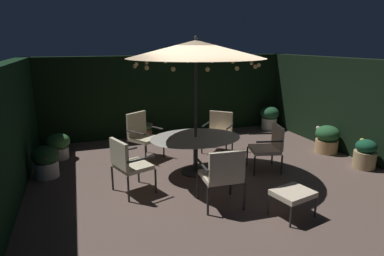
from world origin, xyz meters
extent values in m
cube|color=brown|center=(0.00, 0.00, -0.01)|extent=(7.44, 6.69, 0.02)
cube|color=black|center=(0.00, 3.20, 1.10)|extent=(7.44, 0.30, 2.20)
cube|color=black|center=(-3.57, 0.00, 1.10)|extent=(0.30, 6.69, 2.20)
cube|color=black|center=(3.57, 0.00, 1.10)|extent=(0.30, 6.69, 2.20)
cylinder|color=#2B2D2D|center=(-0.28, 0.10, 0.01)|extent=(0.58, 0.58, 0.03)
cylinder|color=#2B2D2D|center=(-0.28, 0.10, 0.36)|extent=(0.09, 0.09, 0.72)
ellipsoid|color=#AEADA0|center=(-0.28, 0.10, 0.73)|extent=(1.81, 1.42, 0.03)
cylinder|color=#2D2B2D|center=(-0.28, 0.10, 1.19)|extent=(0.06, 0.06, 2.38)
cone|color=beige|center=(-0.28, 0.10, 2.43)|extent=(2.60, 2.60, 0.33)
sphere|color=#2D2B2D|center=(-0.28, 0.10, 2.63)|extent=(0.07, 0.07, 0.07)
sphere|color=#F9DB8C|center=(0.87, 0.05, 2.15)|extent=(0.07, 0.07, 0.07)
sphere|color=#F9DB8C|center=(0.74, 0.62, 2.15)|extent=(0.07, 0.07, 0.07)
sphere|color=#F9DB8C|center=(0.43, 1.00, 2.15)|extent=(0.07, 0.07, 0.07)
sphere|color=#F9DB8C|center=(-0.06, 1.23, 2.15)|extent=(0.07, 0.07, 0.07)
sphere|color=#F9DB8C|center=(-0.57, 1.21, 2.15)|extent=(0.07, 0.07, 0.07)
sphere|color=#F9DB8C|center=(-1.02, 0.97, 2.15)|extent=(0.07, 0.07, 0.07)
sphere|color=#F9DB8C|center=(-1.29, 0.64, 2.15)|extent=(0.07, 0.07, 0.07)
sphere|color=#F9DB8C|center=(-1.43, 0.04, 2.15)|extent=(0.07, 0.07, 0.07)
sphere|color=#F9DB8C|center=(-1.31, -0.41, 2.15)|extent=(0.07, 0.07, 0.07)
sphere|color=#F9DB8C|center=(-0.98, -0.81, 2.15)|extent=(0.07, 0.07, 0.07)
sphere|color=#F9DB8C|center=(-0.50, -1.03, 2.15)|extent=(0.07, 0.07, 0.07)
sphere|color=#F9DB8C|center=(0.01, -1.02, 2.15)|extent=(0.07, 0.07, 0.07)
sphere|color=#F9DB8C|center=(0.48, -0.77, 2.15)|extent=(0.07, 0.07, 0.07)
sphere|color=#F9DB8C|center=(0.74, -0.43, 2.15)|extent=(0.07, 0.07, 0.07)
cylinder|color=#2C2A2C|center=(-0.65, -1.00, 0.23)|extent=(0.04, 0.04, 0.45)
cylinder|color=#2C2A2C|center=(-0.05, -1.04, 0.23)|extent=(0.04, 0.04, 0.45)
cylinder|color=#2C2A2C|center=(-0.68, -1.57, 0.23)|extent=(0.04, 0.04, 0.45)
cylinder|color=#2C2A2C|center=(-0.09, -1.60, 0.23)|extent=(0.04, 0.04, 0.45)
cube|color=beige|center=(-0.37, -1.30, 0.49)|extent=(0.62, 0.59, 0.07)
cube|color=beige|center=(-0.39, -1.57, 0.75)|extent=(0.57, 0.10, 0.46)
cylinder|color=#2C2A2C|center=(-0.67, -1.28, 0.71)|extent=(0.07, 0.54, 0.04)
cylinder|color=#2C2A2C|center=(-0.07, -1.32, 0.71)|extent=(0.07, 0.54, 0.04)
cylinder|color=#2B2D2E|center=(0.74, -0.47, 0.21)|extent=(0.04, 0.04, 0.41)
cylinder|color=#2B2D2E|center=(0.89, 0.10, 0.21)|extent=(0.04, 0.04, 0.41)
cylinder|color=#2B2D2E|center=(1.27, -0.61, 0.21)|extent=(0.04, 0.04, 0.41)
cylinder|color=#2B2D2E|center=(1.41, -0.04, 0.21)|extent=(0.04, 0.04, 0.41)
cube|color=beige|center=(1.08, -0.26, 0.45)|extent=(0.66, 0.69, 0.07)
cube|color=beige|center=(1.33, -0.32, 0.71)|extent=(0.20, 0.55, 0.46)
cylinder|color=#2B2D2E|center=(1.00, -0.54, 0.70)|extent=(0.51, 0.17, 0.04)
cylinder|color=#2B2D2E|center=(1.15, 0.03, 0.70)|extent=(0.51, 0.17, 0.04)
cylinder|color=#2A3133|center=(0.70, 0.75, 0.20)|extent=(0.04, 0.04, 0.41)
cylinder|color=#2A3133|center=(0.26, 1.14, 0.20)|extent=(0.04, 0.04, 0.41)
cylinder|color=#2A3133|center=(1.05, 1.14, 0.20)|extent=(0.04, 0.04, 0.41)
cylinder|color=#2A3133|center=(0.61, 1.54, 0.20)|extent=(0.04, 0.04, 0.41)
cube|color=beige|center=(0.66, 1.14, 0.44)|extent=(0.78, 0.77, 0.07)
cube|color=beige|center=(0.82, 1.33, 0.71)|extent=(0.46, 0.42, 0.46)
cylinder|color=#2A3133|center=(0.88, 0.94, 0.65)|extent=(0.36, 0.40, 0.04)
cylinder|color=#2A3133|center=(0.43, 1.34, 0.65)|extent=(0.36, 0.40, 0.04)
cylinder|color=#302B2D|center=(-0.65, 1.19, 0.21)|extent=(0.04, 0.04, 0.42)
cylinder|color=#302B2D|center=(-1.13, 0.87, 0.21)|extent=(0.04, 0.04, 0.42)
cylinder|color=#302B2D|center=(-0.96, 1.66, 0.21)|extent=(0.04, 0.04, 0.42)
cylinder|color=#302B2D|center=(-1.45, 1.35, 0.21)|extent=(0.04, 0.04, 0.42)
cube|color=beige|center=(-1.05, 1.27, 0.45)|extent=(0.78, 0.77, 0.07)
cube|color=beige|center=(-1.20, 1.50, 0.76)|extent=(0.49, 0.35, 0.53)
cylinder|color=#302B2D|center=(-0.81, 1.43, 0.66)|extent=(0.33, 0.47, 0.04)
cylinder|color=#302B2D|center=(-1.29, 1.11, 0.66)|extent=(0.33, 0.47, 0.04)
cylinder|color=#2F3232|center=(-1.45, -0.01, 0.22)|extent=(0.04, 0.04, 0.44)
cylinder|color=#2F3232|center=(-1.25, -0.56, 0.22)|extent=(0.04, 0.04, 0.44)
cylinder|color=#2F3232|center=(-1.95, -0.19, 0.22)|extent=(0.04, 0.04, 0.44)
cylinder|color=#2F3232|center=(-1.75, -0.74, 0.22)|extent=(0.04, 0.04, 0.44)
cube|color=beige|center=(-1.60, -0.37, 0.48)|extent=(0.68, 0.71, 0.07)
cube|color=beige|center=(-1.84, -0.46, 0.75)|extent=(0.24, 0.55, 0.47)
cylinder|color=#2F3232|center=(-1.70, -0.10, 0.68)|extent=(0.49, 0.20, 0.04)
cylinder|color=#2F3232|center=(-1.50, -0.65, 0.68)|extent=(0.49, 0.20, 0.04)
cylinder|color=#2E2F2D|center=(0.20, -1.85, 0.16)|extent=(0.03, 0.03, 0.33)
cylinder|color=#2E2F2D|center=(0.72, -1.73, 0.16)|extent=(0.03, 0.03, 0.33)
cylinder|color=#2E2F2D|center=(0.29, -2.27, 0.16)|extent=(0.03, 0.03, 0.33)
cylinder|color=#2E2F2D|center=(0.81, -2.16, 0.16)|extent=(0.03, 0.03, 0.33)
cube|color=beige|center=(0.50, -2.00, 0.37)|extent=(0.65, 0.58, 0.08)
cylinder|color=beige|center=(2.98, 2.57, 0.17)|extent=(0.45, 0.45, 0.35)
ellipsoid|color=#1E4C2D|center=(2.98, 2.57, 0.50)|extent=(0.56, 0.56, 0.39)
sphere|color=#A73B86|center=(3.16, 2.58, 0.64)|extent=(0.08, 0.08, 0.08)
sphere|color=#A4387B|center=(3.09, 2.73, 0.63)|extent=(0.08, 0.08, 0.08)
sphere|color=#BD337F|center=(2.84, 2.62, 0.56)|extent=(0.10, 0.10, 0.10)
sphere|color=#BB4274|center=(2.86, 2.50, 0.55)|extent=(0.08, 0.08, 0.08)
sphere|color=#AF4072|center=(3.03, 2.45, 0.58)|extent=(0.08, 0.08, 0.08)
cylinder|color=tan|center=(3.12, -0.84, 0.18)|extent=(0.45, 0.45, 0.36)
ellipsoid|color=#154B30|center=(3.12, -0.84, 0.47)|extent=(0.41, 0.41, 0.29)
sphere|color=#DCD548|center=(3.24, -0.86, 0.49)|extent=(0.08, 0.08, 0.08)
sphere|color=yellow|center=(3.12, -0.73, 0.57)|extent=(0.09, 0.09, 0.09)
sphere|color=yellow|center=(3.01, -0.87, 0.54)|extent=(0.09, 0.09, 0.09)
sphere|color=yellow|center=(3.13, -0.97, 0.48)|extent=(0.07, 0.07, 0.07)
cylinder|color=tan|center=(3.10, 0.24, 0.15)|extent=(0.52, 0.52, 0.31)
ellipsoid|color=#265B2F|center=(3.10, 0.24, 0.46)|extent=(0.55, 0.55, 0.39)
sphere|color=silver|center=(3.27, 0.23, 0.46)|extent=(0.10, 0.10, 0.10)
sphere|color=silver|center=(3.21, 0.35, 0.46)|extent=(0.10, 0.10, 0.10)
sphere|color=silver|center=(2.98, 0.45, 0.56)|extent=(0.10, 0.10, 0.10)
sphere|color=silver|center=(2.89, 0.24, 0.47)|extent=(0.10, 0.10, 0.10)
sphere|color=silver|center=(2.99, 0.08, 0.48)|extent=(0.08, 0.08, 0.08)
sphere|color=silver|center=(3.16, 0.11, 0.48)|extent=(0.06, 0.06, 0.06)
cylinder|color=silver|center=(-3.09, 0.83, 0.16)|extent=(0.45, 0.45, 0.31)
ellipsoid|color=#1F4322|center=(-3.09, 0.83, 0.45)|extent=(0.51, 0.51, 0.36)
sphere|color=#CE3141|center=(-2.92, 0.82, 0.52)|extent=(0.10, 0.10, 0.10)
sphere|color=red|center=(-3.11, 0.98, 0.51)|extent=(0.09, 0.09, 0.09)
sphere|color=red|center=(-3.26, 0.82, 0.48)|extent=(0.09, 0.09, 0.09)
sphere|color=#C9383F|center=(-3.06, 0.62, 0.45)|extent=(0.09, 0.09, 0.09)
cylinder|color=#A75E42|center=(-0.75, 2.71, 0.14)|extent=(0.33, 0.33, 0.28)
ellipsoid|color=#377135|center=(-0.75, 2.71, 0.37)|extent=(0.34, 0.34, 0.24)
sphere|color=#C33145|center=(-0.61, 2.69, 0.42)|extent=(0.10, 0.10, 0.10)
sphere|color=red|center=(-0.74, 2.83, 0.42)|extent=(0.10, 0.10, 0.10)
sphere|color=red|center=(-0.89, 2.69, 0.43)|extent=(0.08, 0.08, 0.08)
sphere|color=#CA3439|center=(-0.77, 2.59, 0.37)|extent=(0.11, 0.11, 0.11)
cylinder|color=beige|center=(-2.91, 1.88, 0.13)|extent=(0.42, 0.42, 0.26)
ellipsoid|color=#356E34|center=(-2.91, 1.88, 0.40)|extent=(0.51, 0.51, 0.36)
sphere|color=#EC5679|center=(-2.74, 1.83, 0.49)|extent=(0.06, 0.06, 0.06)
sphere|color=#ED6074|center=(-3.02, 2.04, 0.43)|extent=(0.09, 0.09, 0.09)
sphere|color=#E25C71|center=(-2.95, 1.74, 0.47)|extent=(0.09, 0.09, 0.09)
camera|label=1|loc=(-2.40, -5.73, 2.54)|focal=30.69mm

